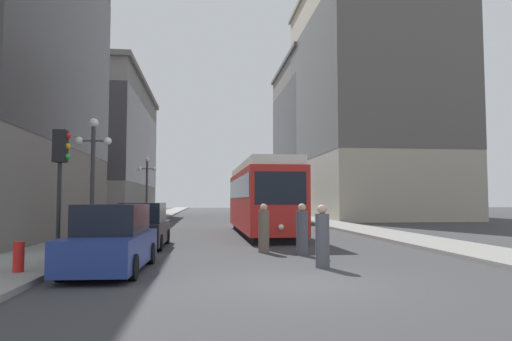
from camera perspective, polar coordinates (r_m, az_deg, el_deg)
ground_plane at (r=10.93m, az=5.89°, el=-13.94°), size 200.00×200.00×0.00m
sidewalk_left at (r=50.82m, az=-12.48°, el=-5.72°), size 2.92×120.00×0.15m
sidewalk_right at (r=51.49m, az=4.57°, el=-5.77°), size 2.92×120.00×0.15m
streetcar at (r=25.43m, az=0.61°, el=-3.35°), size 2.74×12.92×3.89m
transit_bus at (r=41.98m, az=2.85°, el=-3.70°), size 2.85×11.70×3.45m
parked_car_left_near at (r=19.28m, az=-14.04°, el=-6.87°), size 1.93×4.75×1.82m
parked_car_left_mid at (r=13.06m, az=-17.71°, el=-8.37°), size 2.01×4.62×1.82m
pedestrian_crossing_near at (r=16.12m, az=5.82°, el=-7.60°), size 0.41×0.41×1.81m
pedestrian_crossing_far at (r=16.91m, az=0.98°, el=-7.46°), size 0.40×0.40×1.80m
pedestrian_on_sidewalk at (r=13.29m, az=8.36°, el=-8.43°), size 0.40×0.40×1.81m
traffic_light_near_left at (r=14.38m, az=-23.39°, el=1.22°), size 0.47×0.36×3.84m
lamp_post_left_near at (r=19.02m, az=-19.85°, el=1.17°), size 1.41×0.36×5.04m
lamp_post_left_far at (r=35.61m, az=-13.58°, el=-1.08°), size 1.41×0.36×5.07m
fire_hydrant at (r=12.91m, az=-27.72°, el=-9.60°), size 0.26×0.26×0.75m
building_left_corner at (r=53.50m, az=-21.39°, el=2.66°), size 14.71×24.28×14.90m
building_right_corner at (r=67.57m, az=8.94°, el=4.21°), size 13.72×19.93×21.76m
building_right_midblock at (r=52.37m, az=14.03°, el=9.04°), size 14.09×21.73×26.01m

